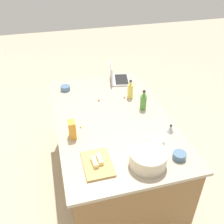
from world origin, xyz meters
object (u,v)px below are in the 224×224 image
object	(u,v)px
ramekin_small	(159,141)
ramekin_medium	(179,156)
bottle_oil	(130,91)
cutting_board	(98,164)
ramekin_wide	(65,88)
butter_stick_left	(100,159)
kitchen_timer	(171,129)
mixing_bowl_large	(148,158)
bottle_olive	(143,102)
butter_stick_right	(95,162)
laptop	(118,77)
candy_bag	(72,130)

from	to	relation	value
ramekin_small	ramekin_medium	size ratio (longest dim) A/B	0.87
bottle_oil	cutting_board	world-z (taller)	bottle_oil
ramekin_small	ramekin_wide	bearing A→B (deg)	30.98
butter_stick_left	kitchen_timer	world-z (taller)	kitchen_timer
mixing_bowl_large	butter_stick_left	distance (m)	0.38
bottle_olive	ramekin_small	world-z (taller)	bottle_olive
butter_stick_left	butter_stick_right	size ratio (longest dim) A/B	1.00
bottle_olive	mixing_bowl_large	bearing A→B (deg)	162.05
mixing_bowl_large	kitchen_timer	bearing A→B (deg)	-47.28
bottle_oil	ramekin_medium	distance (m)	1.00
butter_stick_left	ramekin_wide	world-z (taller)	same
butter_stick_left	ramekin_small	world-z (taller)	butter_stick_left
bottle_oil	butter_stick_right	distance (m)	1.07
laptop	ramekin_wide	bearing A→B (deg)	96.17
bottle_olive	candy_bag	bearing A→B (deg)	108.94
mixing_bowl_large	bottle_oil	bearing A→B (deg)	-10.38
ramekin_medium	kitchen_timer	bearing A→B (deg)	-13.57
laptop	ramekin_wide	xyz separation A→B (m)	(-0.07, 0.66, -0.02)
bottle_olive	butter_stick_right	world-z (taller)	bottle_olive
mixing_bowl_large	butter_stick_left	bearing A→B (deg)	72.31
bottle_olive	butter_stick_right	xyz separation A→B (m)	(-0.65, 0.65, -0.05)
bottle_oil	bottle_olive	bearing A→B (deg)	-166.76
cutting_board	ramekin_medium	world-z (taller)	ramekin_medium
cutting_board	butter_stick_right	world-z (taller)	butter_stick_right
mixing_bowl_large	ramekin_medium	bearing A→B (deg)	-91.06
butter_stick_right	ramekin_wide	size ratio (longest dim) A/B	1.01
bottle_olive	kitchen_timer	bearing A→B (deg)	-165.40
ramekin_small	laptop	bearing A→B (deg)	1.40
mixing_bowl_large	kitchen_timer	xyz separation A→B (m)	(0.32, -0.35, -0.03)
bottle_oil	ramekin_small	world-z (taller)	bottle_oil
butter_stick_left	candy_bag	size ratio (longest dim) A/B	0.65
butter_stick_left	ramekin_medium	xyz separation A→B (m)	(-0.12, -0.63, -0.01)
laptop	mixing_bowl_large	world-z (taller)	laptop
butter_stick_right	candy_bag	bearing A→B (deg)	17.11
laptop	butter_stick_left	distance (m)	1.40
butter_stick_right	candy_bag	world-z (taller)	candy_bag
laptop	candy_bag	xyz separation A→B (m)	(-0.94, 0.68, 0.04)
laptop	bottle_oil	world-z (taller)	laptop
bottle_olive	butter_stick_right	bearing A→B (deg)	135.11
bottle_oil	cutting_board	bearing A→B (deg)	147.80
bottle_olive	cutting_board	size ratio (longest dim) A/B	0.69
ramekin_small	ramekin_medium	bearing A→B (deg)	-158.96
mixing_bowl_large	ramekin_wide	distance (m)	1.43
ramekin_medium	candy_bag	xyz separation A→B (m)	(0.49, 0.79, 0.06)
ramekin_wide	butter_stick_left	bearing A→B (deg)	-173.75
mixing_bowl_large	ramekin_medium	xyz separation A→B (m)	(-0.01, -0.27, -0.04)
laptop	butter_stick_right	size ratio (longest dim) A/B	3.17
butter_stick_left	candy_bag	xyz separation A→B (m)	(0.37, 0.16, 0.05)
mixing_bowl_large	butter_stick_left	xyz separation A→B (m)	(0.11, 0.36, -0.03)
ramekin_medium	ramekin_small	bearing A→B (deg)	21.04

